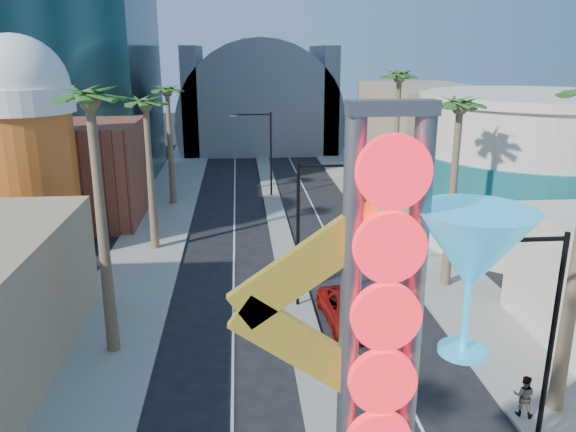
% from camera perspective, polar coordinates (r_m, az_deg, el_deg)
% --- Properties ---
extents(sidewalk_west, '(5.00, 100.00, 0.15)m').
position_cam_1_polar(sidewalk_west, '(45.33, -13.08, -1.10)').
color(sidewalk_west, gray).
rests_on(sidewalk_west, ground).
extents(sidewalk_east, '(5.00, 100.00, 0.15)m').
position_cam_1_polar(sidewalk_east, '(46.57, 10.73, -0.48)').
color(sidewalk_east, gray).
rests_on(sidewalk_east, ground).
extents(median, '(1.60, 84.00, 0.15)m').
position_cam_1_polar(median, '(47.83, -1.27, 0.26)').
color(median, gray).
rests_on(median, ground).
extents(brick_filler_west, '(10.00, 10.00, 8.00)m').
position_cam_1_polar(brick_filler_west, '(48.56, -20.55, 4.23)').
color(brick_filler_west, brown).
rests_on(brick_filler_west, ground).
extents(filler_east, '(10.00, 20.00, 10.00)m').
position_cam_1_polar(filler_east, '(59.56, 13.72, 7.89)').
color(filler_east, '#988862').
rests_on(filler_east, ground).
extents(beer_mug, '(7.00, 7.00, 14.50)m').
position_cam_1_polar(beer_mug, '(40.71, -25.33, 7.01)').
color(beer_mug, '#B35717').
rests_on(beer_mug, ground).
extents(turquoise_building, '(16.60, 16.60, 10.60)m').
position_cam_1_polar(turquoise_building, '(44.03, 23.60, 4.38)').
color(turquoise_building, beige).
rests_on(turquoise_building, ground).
extents(canopy, '(22.00, 16.00, 22.00)m').
position_cam_1_polar(canopy, '(80.39, -2.94, 9.97)').
color(canopy, slate).
rests_on(canopy, ground).
extents(neon_sign, '(6.53, 2.60, 12.55)m').
position_cam_1_polar(neon_sign, '(12.99, 12.95, -12.29)').
color(neon_sign, gray).
rests_on(neon_sign, ground).
extents(streetlight_0, '(3.79, 0.25, 8.00)m').
position_cam_1_polar(streetlight_0, '(29.33, 2.10, -0.52)').
color(streetlight_0, black).
rests_on(streetlight_0, ground).
extents(streetlight_1, '(3.79, 0.25, 8.00)m').
position_cam_1_polar(streetlight_1, '(52.58, -2.35, 7.12)').
color(streetlight_1, black).
rests_on(streetlight_1, ground).
extents(streetlight_2, '(3.45, 0.25, 8.00)m').
position_cam_1_polar(streetlight_2, '(20.48, 24.26, -10.01)').
color(streetlight_2, black).
rests_on(streetlight_2, ground).
extents(palm_1, '(2.40, 2.40, 12.70)m').
position_cam_1_polar(palm_1, '(24.70, -19.38, 9.46)').
color(palm_1, brown).
rests_on(palm_1, ground).
extents(palm_2, '(2.40, 2.40, 11.20)m').
position_cam_1_polar(palm_2, '(38.49, -14.24, 10.09)').
color(palm_2, brown).
rests_on(palm_2, ground).
extents(palm_3, '(2.40, 2.40, 11.20)m').
position_cam_1_polar(palm_3, '(50.33, -12.15, 11.63)').
color(palm_3, brown).
rests_on(palm_3, ground).
extents(palm_6, '(2.40, 2.40, 11.70)m').
position_cam_1_polar(palm_6, '(32.33, 16.99, 9.54)').
color(palm_6, brown).
rests_on(palm_6, ground).
extents(palm_7, '(2.40, 2.40, 12.70)m').
position_cam_1_polar(palm_7, '(43.58, 11.20, 12.75)').
color(palm_7, brown).
rests_on(palm_7, ground).
extents(red_pickup, '(2.92, 5.58, 1.50)m').
position_cam_1_polar(red_pickup, '(29.12, 6.32, -9.49)').
color(red_pickup, '#A0110C').
rests_on(red_pickup, ground).
extents(pedestrian_b, '(1.00, 0.94, 1.65)m').
position_cam_1_polar(pedestrian_b, '(23.90, 22.84, -16.46)').
color(pedestrian_b, gray).
rests_on(pedestrian_b, sidewalk_east).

